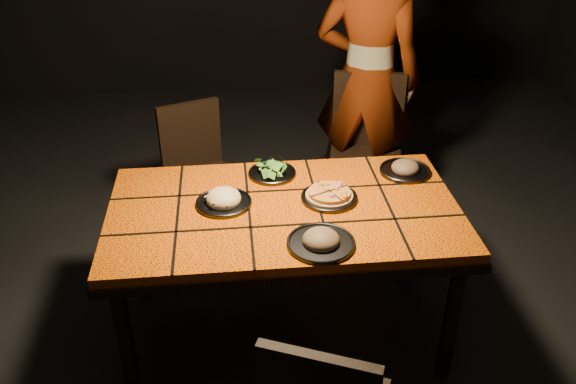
{
  "coord_description": "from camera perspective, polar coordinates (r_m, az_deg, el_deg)",
  "views": [
    {
      "loc": [
        -0.23,
        -2.35,
        2.23
      ],
      "look_at": [
        0.02,
        0.02,
        0.82
      ],
      "focal_mm": 38.0,
      "sensor_mm": 36.0,
      "label": 1
    }
  ],
  "objects": [
    {
      "name": "room_shell",
      "position": [
        2.47,
        -0.45,
        13.49
      ],
      "size": [
        6.04,
        7.04,
        3.08
      ],
      "color": "black",
      "rests_on": "ground"
    },
    {
      "name": "plate_mushroom_b",
      "position": [
        3.11,
        10.91,
        2.19
      ],
      "size": [
        0.26,
        0.26,
        0.08
      ],
      "color": "#36363B",
      "rests_on": "dining_table"
    },
    {
      "name": "dining_table",
      "position": [
        2.83,
        -0.38,
        -2.78
      ],
      "size": [
        1.62,
        0.92,
        0.75
      ],
      "color": "#E35B07",
      "rests_on": "ground"
    },
    {
      "name": "chair_far_right",
      "position": [
        3.85,
        7.34,
        4.66
      ],
      "size": [
        0.52,
        0.52,
        0.97
      ],
      "rotation": [
        0.0,
        0.0,
        -0.21
      ],
      "color": "black",
      "rests_on": "ground"
    },
    {
      "name": "plate_pizza",
      "position": [
        2.84,
        3.88,
        -0.36
      ],
      "size": [
        0.29,
        0.29,
        0.04
      ],
      "color": "#36363B",
      "rests_on": "dining_table"
    },
    {
      "name": "plate_salad",
      "position": [
        3.04,
        -1.49,
        2.04
      ],
      "size": [
        0.24,
        0.24,
        0.07
      ],
      "color": "#36363B",
      "rests_on": "dining_table"
    },
    {
      "name": "diner",
      "position": [
        3.86,
        7.42,
        10.37
      ],
      "size": [
        0.78,
        0.66,
        1.81
      ],
      "primitive_type": "imported",
      "rotation": [
        0.0,
        0.0,
        2.74
      ],
      "color": "brown",
      "rests_on": "ground"
    },
    {
      "name": "chair_far_left",
      "position": [
        3.76,
        -8.5,
        2.64
      ],
      "size": [
        0.49,
        0.49,
        0.85
      ],
      "rotation": [
        0.0,
        0.0,
        0.37
      ],
      "color": "black",
      "rests_on": "ground"
    },
    {
      "name": "plate_pasta",
      "position": [
        2.81,
        -6.04,
        -0.76
      ],
      "size": [
        0.26,
        0.26,
        0.08
      ],
      "color": "#36363B",
      "rests_on": "dining_table"
    },
    {
      "name": "plate_mushroom_a",
      "position": [
        2.53,
        3.11,
        -4.51
      ],
      "size": [
        0.29,
        0.29,
        0.09
      ],
      "color": "#36363B",
      "rests_on": "dining_table"
    }
  ]
}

